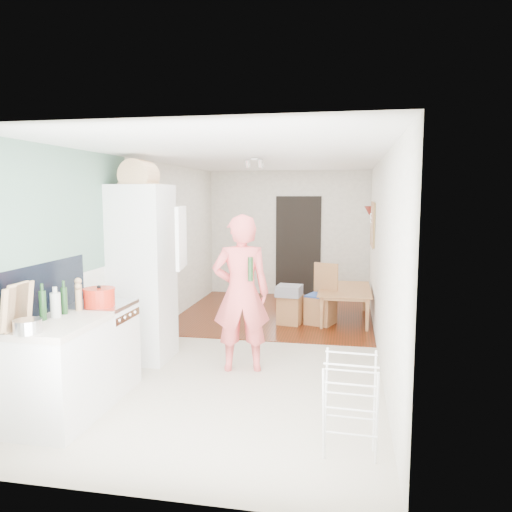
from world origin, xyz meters
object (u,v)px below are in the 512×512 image
(person, at_px, (241,279))
(drying_rack, at_px, (350,406))
(dining_chair, at_px, (321,295))
(stool, at_px, (290,310))
(dining_table, at_px, (346,307))

(person, xyz_separation_m, drying_rack, (1.24, -1.73, -0.67))
(person, bearing_deg, drying_rack, 112.06)
(dining_chair, relative_size, drying_rack, 1.20)
(person, bearing_deg, stool, -112.14)
(drying_rack, bearing_deg, stool, 106.41)
(dining_table, xyz_separation_m, drying_rack, (0.06, -4.32, 0.18))
(person, distance_m, stool, 2.32)
(person, relative_size, drying_rack, 2.68)
(dining_chair, bearing_deg, stool, -149.71)
(dining_chair, height_order, drying_rack, dining_chair)
(dining_chair, distance_m, drying_rack, 3.98)
(person, relative_size, dining_chair, 2.24)
(drying_rack, bearing_deg, person, 128.66)
(person, relative_size, stool, 4.61)
(stool, distance_m, drying_rack, 3.98)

